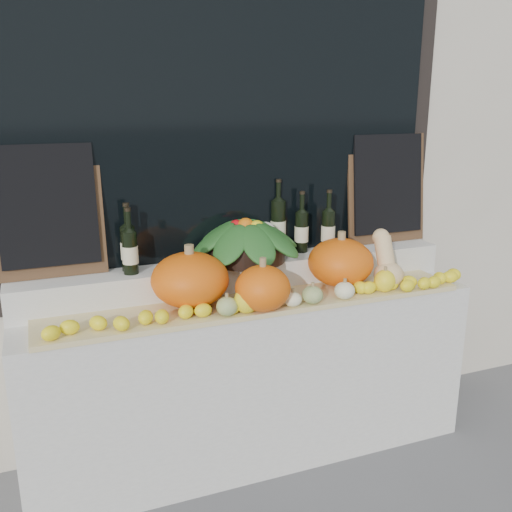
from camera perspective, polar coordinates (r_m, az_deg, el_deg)
storefront_facade at (r=3.42m, az=-5.23°, el=22.07°), size 7.00×0.94×4.50m
display_sill at (r=3.07m, az=-0.52°, el=-11.94°), size 2.30×0.55×0.88m
rear_tier at (r=3.00m, az=-1.56°, el=-1.85°), size 2.30×0.25×0.16m
straw_bedding at (r=2.78m, az=0.38°, el=-4.78°), size 2.10×0.32×0.02m
pumpkin_left at (r=2.70m, az=-6.61°, el=-2.36°), size 0.49×0.49×0.26m
pumpkin_right at (r=3.00m, az=8.46°, el=-0.62°), size 0.38×0.38×0.25m
pumpkin_center at (r=2.63m, az=0.68°, el=-3.24°), size 0.29×0.29×0.21m
butternut_squash at (r=3.03m, az=12.92°, el=-0.77°), size 0.15×0.21×0.29m
decorative_gourds at (r=2.73m, az=4.82°, el=-3.82°), size 0.95×0.13×0.15m
lemon_heap at (r=2.67m, az=1.25°, el=-4.67°), size 2.20×0.16×0.06m
produce_bowl at (r=2.94m, az=-1.03°, el=1.65°), size 0.62×0.62×0.23m
wine_bottle_far_left at (r=2.79m, az=-12.48°, el=0.43°), size 0.08×0.08×0.32m
wine_bottle_near_left at (r=2.84m, az=-12.64°, el=0.84°), size 0.08×0.08×0.33m
wine_bottle_tall at (r=3.09m, az=2.23°, el=3.05°), size 0.08×0.08×0.40m
wine_bottle_near_right at (r=3.11m, az=4.57°, el=2.50°), size 0.08×0.08×0.33m
wine_bottle_far_right at (r=3.12m, az=7.22°, el=2.55°), size 0.08×0.08×0.34m
chalkboard_left at (r=2.80m, az=-20.15°, el=4.42°), size 0.50×0.10×0.62m
chalkboard_right at (r=3.37m, az=12.98°, el=6.77°), size 0.50×0.10×0.62m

